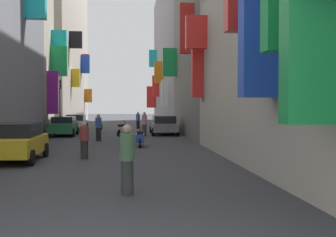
# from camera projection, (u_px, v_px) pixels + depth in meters

# --- Properties ---
(ground_plane) EXTENTS (140.00, 140.00, 0.00)m
(ground_plane) POSITION_uv_depth(u_px,v_px,m) (117.00, 132.00, 34.98)
(ground_plane) COLOR #38383D
(building_left_mid_a) EXTENTS (7.27, 4.25, 17.85)m
(building_left_mid_a) POSITION_uv_depth(u_px,v_px,m) (8.00, 16.00, 31.91)
(building_left_mid_a) COLOR #BCB29E
(building_left_mid_a) RESTS_ON ground
(building_left_far) EXTENTS (7.28, 25.54, 21.78)m
(building_left_far) POSITION_uv_depth(u_px,v_px,m) (52.00, 33.00, 50.99)
(building_left_far) COLOR #B2A899
(building_left_far) RESTS_ON ground
(building_right_mid_c) EXTENTS (7.32, 27.31, 17.01)m
(building_right_mid_c) POSITION_uv_depth(u_px,v_px,m) (186.00, 53.00, 51.74)
(building_right_mid_c) COLOR gray
(building_right_mid_c) RESTS_ON ground
(parked_car_grey) EXTENTS (2.00, 4.38, 1.43)m
(parked_car_grey) POSITION_uv_depth(u_px,v_px,m) (164.00, 125.00, 32.45)
(parked_car_grey) COLOR slate
(parked_car_grey) RESTS_ON ground
(parked_car_yellow) EXTENTS (2.02, 4.19, 1.53)m
(parked_car_yellow) POSITION_uv_depth(u_px,v_px,m) (16.00, 141.00, 17.27)
(parked_car_yellow) COLOR gold
(parked_car_yellow) RESTS_ON ground
(parked_car_green) EXTENTS (1.87, 3.96, 1.40)m
(parked_car_green) POSITION_uv_depth(u_px,v_px,m) (64.00, 126.00, 31.20)
(parked_car_green) COLOR #236638
(parked_car_green) RESTS_ON ground
(parked_car_silver) EXTENTS (1.85, 4.26, 1.39)m
(parked_car_silver) POSITION_uv_depth(u_px,v_px,m) (76.00, 122.00, 38.33)
(parked_car_silver) COLOR #B7B7BC
(parked_car_silver) RESTS_ON ground
(scooter_black) EXTENTS (0.61, 1.92, 1.13)m
(scooter_black) POSITION_uv_depth(u_px,v_px,m) (99.00, 127.00, 34.96)
(scooter_black) COLOR black
(scooter_black) RESTS_ON ground
(scooter_blue) EXTENTS (0.48, 1.85, 1.13)m
(scooter_blue) POSITION_uv_depth(u_px,v_px,m) (140.00, 138.00, 23.11)
(scooter_blue) COLOR #2D4CAD
(scooter_blue) RESTS_ON ground
(scooter_silver) EXTENTS (0.79, 1.67, 1.13)m
(scooter_silver) POSITION_uv_depth(u_px,v_px,m) (122.00, 130.00, 31.09)
(scooter_silver) COLOR #ADADB2
(scooter_silver) RESTS_ON ground
(pedestrian_crossing) EXTENTS (0.52, 0.52, 1.60)m
(pedestrian_crossing) POSITION_uv_depth(u_px,v_px,m) (138.00, 120.00, 40.48)
(pedestrian_crossing) COLOR black
(pedestrian_crossing) RESTS_ON ground
(pedestrian_near_left) EXTENTS (0.52, 0.52, 1.78)m
(pedestrian_near_left) POSITION_uv_depth(u_px,v_px,m) (127.00, 159.00, 10.81)
(pedestrian_near_left) COLOR #393939
(pedestrian_near_left) RESTS_ON ground
(pedestrian_near_right) EXTENTS (0.51, 0.51, 1.75)m
(pedestrian_near_right) POSITION_uv_depth(u_px,v_px,m) (144.00, 124.00, 30.94)
(pedestrian_near_right) COLOR #383838
(pedestrian_near_right) RESTS_ON ground
(pedestrian_mid_street) EXTENTS (0.46, 0.46, 1.58)m
(pedestrian_mid_street) POSITION_uv_depth(u_px,v_px,m) (84.00, 140.00, 17.91)
(pedestrian_mid_street) COLOR #2D2D2D
(pedestrian_mid_street) RESTS_ON ground
(pedestrian_far_away) EXTENTS (0.39, 0.39, 1.70)m
(pedestrian_far_away) POSITION_uv_depth(u_px,v_px,m) (98.00, 127.00, 26.75)
(pedestrian_far_away) COLOR black
(pedestrian_far_away) RESTS_ON ground
(traffic_light_near_corner) EXTENTS (0.26, 0.34, 4.32)m
(traffic_light_near_corner) POSITION_uv_depth(u_px,v_px,m) (60.00, 97.00, 34.76)
(traffic_light_near_corner) COLOR #2D2D2D
(traffic_light_near_corner) RESTS_ON ground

